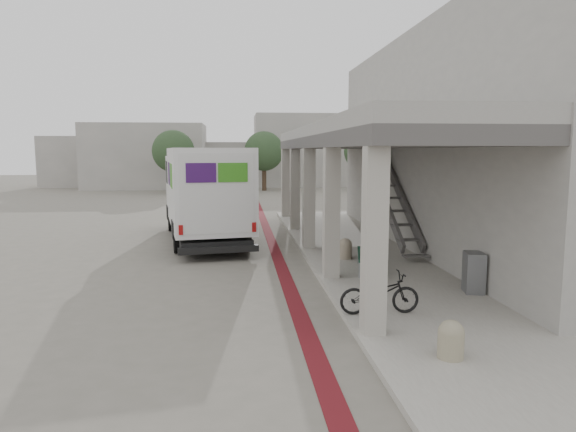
{
  "coord_description": "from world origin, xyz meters",
  "views": [
    {
      "loc": [
        -0.2,
        -11.87,
        3.25
      ],
      "look_at": [
        1.07,
        0.97,
        1.6
      ],
      "focal_mm": 32.0,
      "sensor_mm": 36.0,
      "label": 1
    }
  ],
  "objects": [
    {
      "name": "ground",
      "position": [
        0.0,
        0.0,
        0.0
      ],
      "size": [
        120.0,
        120.0,
        0.0
      ],
      "primitive_type": "plane",
      "color": "#69645A",
      "rests_on": "ground"
    },
    {
      "name": "bike_lane_stripe",
      "position": [
        1.0,
        2.0,
        0.01
      ],
      "size": [
        0.35,
        40.0,
        0.01
      ],
      "primitive_type": "cube",
      "color": "maroon",
      "rests_on": "ground"
    },
    {
      "name": "sidewalk",
      "position": [
        4.0,
        0.0,
        0.06
      ],
      "size": [
        4.4,
        28.0,
        0.12
      ],
      "primitive_type": "cube",
      "color": "gray",
      "rests_on": "ground"
    },
    {
      "name": "transit_building",
      "position": [
        6.83,
        4.5,
        3.4
      ],
      "size": [
        7.6,
        17.0,
        7.0
      ],
      "color": "gray",
      "rests_on": "ground"
    },
    {
      "name": "distant_backdrop",
      "position": [
        -2.84,
        35.89,
        2.7
      ],
      "size": [
        28.0,
        10.0,
        6.5
      ],
      "color": "gray",
      "rests_on": "ground"
    },
    {
      "name": "tree_left",
      "position": [
        -5.0,
        28.0,
        3.18
      ],
      "size": [
        3.2,
        3.2,
        4.8
      ],
      "color": "#38281C",
      "rests_on": "ground"
    },
    {
      "name": "tree_mid",
      "position": [
        2.0,
        30.0,
        3.18
      ],
      "size": [
        3.2,
        3.2,
        4.8
      ],
      "color": "#38281C",
      "rests_on": "ground"
    },
    {
      "name": "tree_right",
      "position": [
        10.0,
        29.0,
        3.18
      ],
      "size": [
        3.2,
        3.2,
        4.8
      ],
      "color": "#38281C",
      "rests_on": "ground"
    },
    {
      "name": "fedex_truck",
      "position": [
        -1.38,
        6.75,
        1.77
      ],
      "size": [
        3.6,
        8.09,
        3.33
      ],
      "rotation": [
        0.0,
        0.0,
        0.16
      ],
      "color": "black",
      "rests_on": "ground"
    },
    {
      "name": "bench",
      "position": [
        3.14,
        1.07,
        0.45
      ],
      "size": [
        0.84,
        2.0,
        0.46
      ],
      "rotation": [
        0.0,
        0.0,
        -0.22
      ],
      "color": "gray",
      "rests_on": "sidewalk"
    },
    {
      "name": "bollard_near",
      "position": [
        2.99,
        -4.69,
        0.42
      ],
      "size": [
        0.4,
        0.4,
        0.59
      ],
      "color": "gray",
      "rests_on": "sidewalk"
    },
    {
      "name": "bollard_far",
      "position": [
        2.91,
        2.59,
        0.42
      ],
      "size": [
        0.4,
        0.4,
        0.6
      ],
      "color": "gray",
      "rests_on": "sidewalk"
    },
    {
      "name": "utility_cabinet",
      "position": [
        5.0,
        -1.22,
        0.57
      ],
      "size": [
        0.51,
        0.61,
        0.9
      ],
      "primitive_type": "cube",
      "rotation": [
        0.0,
        0.0,
        -0.22
      ],
      "color": "slate",
      "rests_on": "sidewalk"
    },
    {
      "name": "bicycle_black",
      "position": [
        2.5,
        -2.5,
        0.53
      ],
      "size": [
        1.55,
        0.54,
        0.81
      ],
      "primitive_type": "imported",
      "rotation": [
        0.0,
        0.0,
        1.57
      ],
      "color": "black",
      "rests_on": "sidewalk"
    }
  ]
}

